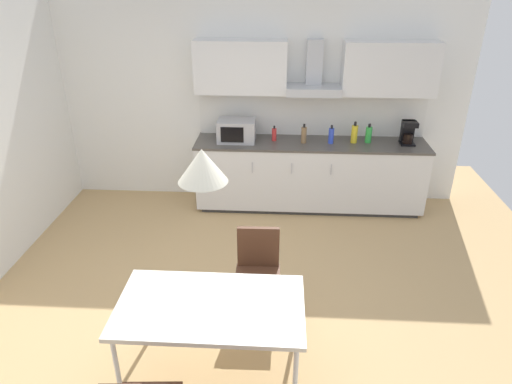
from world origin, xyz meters
TOP-DOWN VIEW (x-y plane):
  - ground_plane at (0.00, 0.00)m, footprint 7.23×7.35m
  - wall_back at (0.00, 2.50)m, footprint 5.78×0.10m
  - kitchen_counter at (0.88, 2.14)m, footprint 2.98×0.64m
  - backsplash_tile at (0.88, 2.44)m, footprint 2.96×0.02m
  - upper_wall_cabinets at (0.88, 2.28)m, footprint 2.96×0.40m
  - microwave at (-0.08, 2.14)m, footprint 0.48×0.35m
  - coffee_maker at (2.09, 2.17)m, footprint 0.18×0.19m
  - bottle_yellow at (1.42, 2.17)m, footprint 0.08×0.08m
  - bottle_green at (1.61, 2.19)m, footprint 0.08×0.08m
  - bottle_blue at (1.13, 2.12)m, footprint 0.07×0.07m
  - bottle_red at (0.40, 2.19)m, footprint 0.06×0.06m
  - bottle_brown at (0.78, 2.12)m, footprint 0.07×0.07m
  - dining_table at (0.01, -0.83)m, footprint 1.38×0.78m
  - chair_far_right at (0.32, -0.06)m, footprint 0.41×0.41m
  - pendant_lamp at (0.01, -0.83)m, footprint 0.32×0.32m

SIDE VIEW (x-z plane):
  - ground_plane at x=0.00m, z-range -0.02..0.00m
  - kitchen_counter at x=0.88m, z-range 0.00..0.92m
  - chair_far_right at x=0.32m, z-range 0.10..0.97m
  - dining_table at x=0.01m, z-range 0.31..1.04m
  - bottle_red at x=0.40m, z-range 0.90..1.10m
  - bottle_blue at x=1.13m, z-range 0.90..1.14m
  - bottle_green at x=1.61m, z-range 0.90..1.15m
  - bottle_brown at x=0.78m, z-range 0.90..1.15m
  - bottle_yellow at x=1.42m, z-range 0.90..1.17m
  - microwave at x=-0.08m, z-range 0.92..1.20m
  - coffee_maker at x=2.09m, z-range 0.92..1.22m
  - backsplash_tile at x=0.88m, z-range 0.92..1.45m
  - wall_back at x=0.00m, z-range 0.00..2.88m
  - upper_wall_cabinets at x=0.88m, z-range 1.50..2.14m
  - pendant_lamp at x=0.01m, z-range 1.72..1.94m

